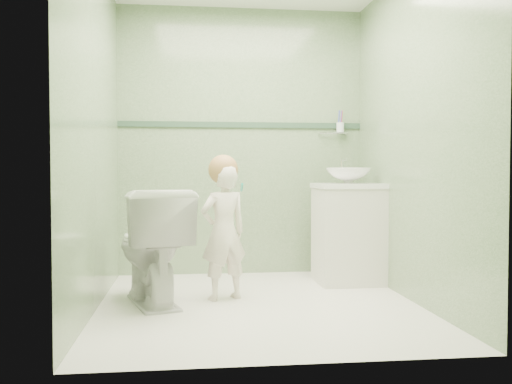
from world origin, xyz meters
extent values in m
plane|color=silver|center=(0.00, 0.00, 0.00)|extent=(2.50, 2.50, 0.00)
cube|color=gray|center=(0.00, 1.25, 1.20)|extent=(2.20, 0.04, 2.40)
cube|color=gray|center=(0.00, -1.25, 1.20)|extent=(2.20, 0.04, 2.40)
cube|color=gray|center=(-1.10, 0.00, 1.20)|extent=(0.04, 2.50, 2.40)
cube|color=gray|center=(1.10, 0.00, 1.20)|extent=(0.04, 2.50, 2.40)
cube|color=#2E4A37|center=(0.00, 1.24, 1.35)|extent=(2.20, 0.02, 0.05)
cube|color=silver|center=(0.84, 0.70, 0.40)|extent=(0.52, 0.50, 0.80)
cube|color=white|center=(0.84, 0.70, 0.81)|extent=(0.54, 0.52, 0.04)
imported|color=white|center=(0.84, 0.70, 0.89)|extent=(0.37, 0.37, 0.13)
cylinder|color=silver|center=(0.84, 0.90, 0.95)|extent=(0.03, 0.03, 0.18)
cylinder|color=silver|center=(0.84, 0.85, 1.03)|extent=(0.02, 0.12, 0.02)
cylinder|color=silver|center=(0.84, 1.20, 1.28)|extent=(0.26, 0.02, 0.02)
cylinder|color=silver|center=(0.90, 1.18, 1.33)|extent=(0.07, 0.07, 0.09)
cylinder|color=#3641BB|center=(0.88, 1.17, 1.40)|extent=(0.01, 0.01, 0.17)
cylinder|color=#D44B3C|center=(0.91, 1.18, 1.40)|extent=(0.01, 0.01, 0.17)
cylinder|color=#6A44AD|center=(0.90, 1.17, 1.40)|extent=(0.01, 0.01, 0.17)
imported|color=white|center=(-0.74, 0.12, 0.40)|extent=(0.66, 0.89, 0.81)
imported|color=silver|center=(-0.23, 0.19, 0.49)|extent=(0.42, 0.35, 0.98)
sphere|color=#A27342|center=(-0.23, 0.22, 0.94)|extent=(0.22, 0.22, 0.22)
cylinder|color=#17977F|center=(-0.11, 0.11, 0.82)|extent=(0.02, 0.14, 0.06)
cube|color=white|center=(-0.18, 0.13, 0.86)|extent=(0.03, 0.02, 0.02)
camera|label=1|loc=(-0.49, -3.91, 0.92)|focal=39.99mm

